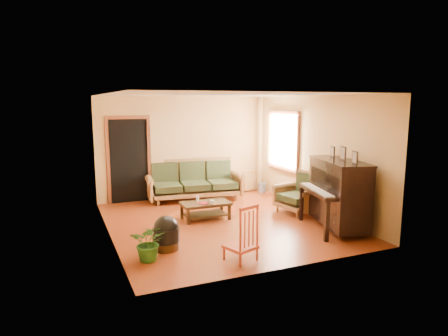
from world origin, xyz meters
name	(u,v)px	position (x,y,z in m)	size (l,w,h in m)	color
floor	(222,222)	(0.00, 0.00, 0.00)	(5.00, 5.00, 0.00)	#65230D
doorway	(129,161)	(-1.45, 2.48, 1.02)	(1.08, 0.16, 2.05)	black
window	(283,140)	(2.21, 1.30, 1.50)	(0.12, 1.36, 1.46)	white
sofa	(195,180)	(0.09, 2.04, 0.50)	(2.35, 0.98, 1.01)	brown
coffee_table	(205,211)	(-0.25, 0.33, 0.19)	(1.02, 0.56, 0.37)	black
armchair	(298,193)	(1.82, -0.01, 0.46)	(0.87, 0.92, 0.92)	brown
piano	(339,195)	(1.91, -1.27, 0.68)	(0.91, 1.54, 1.36)	black
footstool	(166,237)	(-1.46, -1.04, 0.22)	(0.46, 0.46, 0.43)	black
red_chair	(241,232)	(-0.51, -1.96, 0.45)	(0.42, 0.46, 0.91)	maroon
leaning_frame	(250,181)	(1.85, 2.42, 0.28)	(0.42, 0.09, 0.56)	#B6833C
ceramic_crock	(262,187)	(2.08, 2.15, 0.13)	(0.21, 0.21, 0.26)	#315095
potted_plant	(149,242)	(-1.83, -1.42, 0.30)	(0.54, 0.47, 0.60)	#215719
book	(201,204)	(-0.40, 0.21, 0.38)	(0.15, 0.20, 0.02)	#A7161F
candle	(197,198)	(-0.36, 0.52, 0.43)	(0.06, 0.06, 0.11)	white
glass_jar	(212,202)	(-0.15, 0.21, 0.40)	(0.10, 0.10, 0.06)	silver
remote	(214,200)	(-0.01, 0.41, 0.38)	(0.13, 0.04, 0.01)	black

